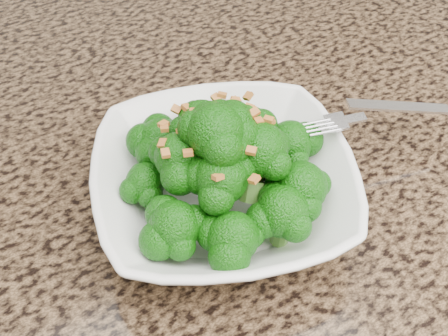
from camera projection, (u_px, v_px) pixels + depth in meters
granite_counter at (167, 143)px, 0.58m from camera, size 1.64×1.04×0.03m
bowl at (224, 186)px, 0.49m from camera, size 0.29×0.29×0.05m
broccoli_pile at (224, 130)px, 0.44m from camera, size 0.20×0.20×0.08m
garlic_topping at (224, 87)px, 0.41m from camera, size 0.12×0.12×0.01m
fork at (357, 118)px, 0.50m from camera, size 0.17×0.09×0.01m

